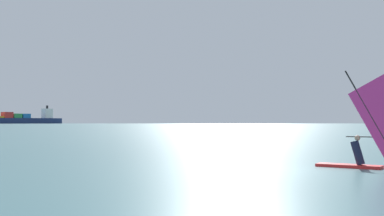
# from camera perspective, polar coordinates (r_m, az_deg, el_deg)

# --- Properties ---
(ground_plane) EXTENTS (4000.00, 4000.00, 0.00)m
(ground_plane) POSITION_cam_1_polar(r_m,az_deg,el_deg) (17.79, 8.37, -7.64)
(ground_plane) COLOR #386066
(windsurfer) EXTENTS (3.60, 3.35, 4.21)m
(windsurfer) POSITION_cam_1_polar(r_m,az_deg,el_deg) (19.46, 21.31, -4.03)
(windsurfer) COLOR red
(windsurfer) RESTS_ON ground_plane
(cargo_ship) EXTENTS (180.59, 138.17, 33.70)m
(cargo_ship) POSITION_cam_1_polar(r_m,az_deg,el_deg) (868.19, -22.04, -1.26)
(cargo_ship) COLOR navy
(cargo_ship) RESTS_ON ground_plane
(distant_headland) EXTENTS (730.40, 511.71, 49.43)m
(distant_headland) POSITION_cam_1_polar(r_m,az_deg,el_deg) (1381.26, 4.94, -0.86)
(distant_headland) COLOR #4C564C
(distant_headland) RESTS_ON ground_plane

